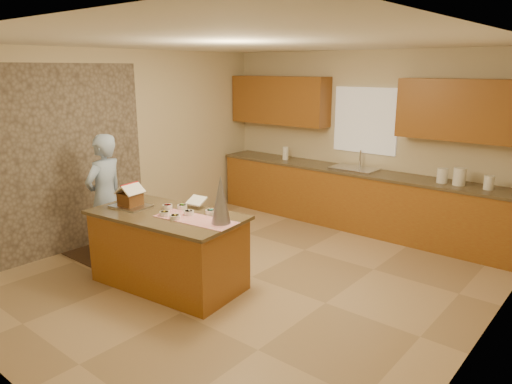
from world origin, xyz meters
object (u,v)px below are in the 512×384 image
(island_base, at_px, (168,251))
(gingerbread_house, at_px, (130,197))
(tinsel_tree, at_px, (221,200))
(boy, at_px, (105,197))

(island_base, relative_size, gingerbread_house, 5.80)
(island_base, relative_size, tinsel_tree, 3.27)
(island_base, height_order, tinsel_tree, tinsel_tree)
(tinsel_tree, height_order, boy, boy)
(tinsel_tree, xyz_separation_m, gingerbread_house, (-1.23, -0.24, -0.14))
(boy, relative_size, gingerbread_house, 5.61)
(gingerbread_house, bearing_deg, tinsel_tree, 11.05)
(tinsel_tree, bearing_deg, gingerbread_house, -168.95)
(boy, distance_m, gingerbread_house, 0.76)
(island_base, xyz_separation_m, tinsel_tree, (0.72, 0.13, 0.71))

